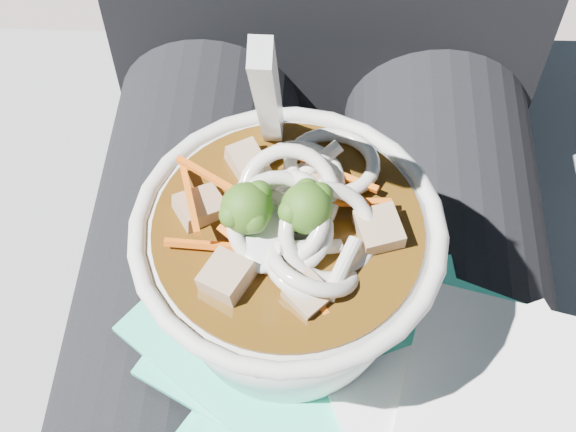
# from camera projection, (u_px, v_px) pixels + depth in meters

# --- Properties ---
(stone_ledge) EXTENTS (1.01, 0.53, 0.47)m
(stone_ledge) POSITION_uv_depth(u_px,v_px,m) (310.00, 351.00, 0.89)
(stone_ledge) COLOR gray
(stone_ledge) RESTS_ON ground
(lap) EXTENTS (0.34, 0.48, 0.15)m
(lap) POSITION_uv_depth(u_px,v_px,m) (311.00, 363.00, 0.55)
(lap) COLOR black
(lap) RESTS_ON stone_ledge
(person_body) EXTENTS (0.34, 0.94, 1.01)m
(person_body) POSITION_uv_depth(u_px,v_px,m) (317.00, 233.00, 0.58)
(person_body) COLOR black
(person_body) RESTS_ON ground
(plastic_bag) EXTENTS (0.26, 0.31, 0.01)m
(plastic_bag) POSITION_uv_depth(u_px,v_px,m) (328.00, 384.00, 0.45)
(plastic_bag) COLOR #31CFA9
(plastic_bag) RESTS_ON lap
(udon_bowl) EXTENTS (0.20, 0.20, 0.20)m
(udon_bowl) POSITION_uv_depth(u_px,v_px,m) (288.00, 260.00, 0.43)
(udon_bowl) COLOR silver
(udon_bowl) RESTS_ON plastic_bag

